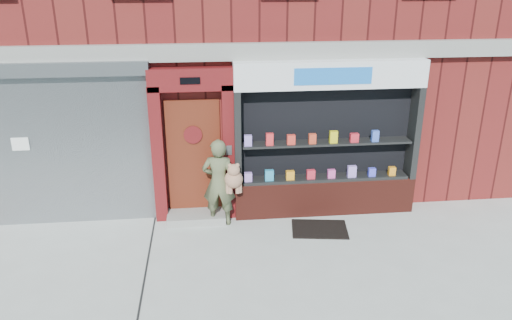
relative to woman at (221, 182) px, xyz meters
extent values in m
plane|color=#9E9E99|center=(0.28, -1.54, -0.85)|extent=(80.00, 80.00, 0.00)
cube|color=gray|center=(0.28, 0.38, 2.30)|extent=(12.00, 0.16, 0.30)
cube|color=gray|center=(-2.72, 0.40, 0.55)|extent=(3.00, 0.10, 2.80)
cube|color=slate|center=(-2.72, 0.34, 2.07)|extent=(3.10, 0.30, 0.24)
cube|color=white|center=(-3.52, 0.34, 0.75)|extent=(0.30, 0.01, 0.24)
cube|color=#570E11|center=(-1.12, 0.32, 0.45)|extent=(0.22, 0.28, 2.60)
cube|color=#570E11|center=(0.18, 0.32, 0.45)|extent=(0.22, 0.28, 2.60)
cube|color=#570E11|center=(-0.47, 0.32, 1.85)|extent=(1.50, 0.28, 0.40)
cube|color=black|center=(-0.47, 0.17, 1.85)|extent=(0.35, 0.01, 0.12)
cube|color=#541D0F|center=(-0.47, 0.43, 0.35)|extent=(1.00, 0.06, 2.20)
cylinder|color=black|center=(-0.47, 0.39, 0.80)|extent=(0.28, 0.02, 0.28)
cylinder|color=#570E11|center=(-0.47, 0.38, 0.80)|extent=(0.34, 0.02, 0.34)
cube|color=gray|center=(-0.47, 0.16, -0.78)|extent=(1.10, 0.55, 0.15)
cube|color=slate|center=(0.18, 0.17, 0.55)|extent=(0.10, 0.02, 0.18)
cube|color=#4F1912|center=(2.03, 0.26, -0.50)|extent=(3.50, 0.40, 0.70)
cube|color=black|center=(0.34, 0.26, 0.75)|extent=(0.12, 0.40, 1.80)
cube|color=black|center=(3.72, 0.26, 0.75)|extent=(0.12, 0.40, 1.80)
cube|color=black|center=(2.03, 0.45, 0.75)|extent=(3.30, 0.03, 1.80)
cube|color=black|center=(2.03, 0.26, -0.12)|extent=(3.20, 0.36, 0.06)
cube|color=black|center=(2.03, 0.26, 0.60)|extent=(3.20, 0.36, 0.04)
cube|color=white|center=(2.03, 0.26, 1.90)|extent=(3.50, 0.40, 0.50)
cube|color=blue|center=(2.03, 0.06, 1.90)|extent=(1.40, 0.01, 0.30)
cube|color=#A779DB|center=(0.53, 0.18, 0.00)|extent=(0.14, 0.09, 0.17)
cube|color=teal|center=(0.93, 0.18, 0.01)|extent=(0.16, 0.09, 0.21)
cube|color=orange|center=(1.33, 0.18, 0.00)|extent=(0.15, 0.09, 0.17)
cube|color=red|center=(1.73, 0.18, 0.00)|extent=(0.15, 0.09, 0.18)
cube|color=#D8489B|center=(2.13, 0.18, -0.01)|extent=(0.14, 0.09, 0.17)
cube|color=#A380E6|center=(2.53, 0.18, 0.02)|extent=(0.16, 0.09, 0.23)
cube|color=#4446E7|center=(2.93, 0.18, -0.01)|extent=(0.13, 0.09, 0.16)
cube|color=orange|center=(3.33, 0.18, -0.01)|extent=(0.13, 0.09, 0.17)
cube|color=#9D7CE0|center=(0.53, 0.18, 0.72)|extent=(0.14, 0.09, 0.20)
cube|color=red|center=(0.93, 0.18, 0.73)|extent=(0.13, 0.09, 0.22)
cube|color=red|center=(1.33, 0.18, 0.71)|extent=(0.15, 0.09, 0.18)
cube|color=red|center=(1.73, 0.18, 0.71)|extent=(0.13, 0.09, 0.19)
cube|color=yellow|center=(2.13, 0.18, 0.73)|extent=(0.14, 0.09, 0.23)
cube|color=red|center=(2.53, 0.18, 0.70)|extent=(0.16, 0.09, 0.17)
cube|color=blue|center=(2.93, 0.18, 0.72)|extent=(0.13, 0.09, 0.21)
imported|color=#4F5538|center=(-0.03, 0.01, -0.01)|extent=(0.67, 0.49, 1.67)
sphere|color=#98664C|center=(0.24, -0.09, 0.08)|extent=(0.34, 0.34, 0.34)
sphere|color=#98664C|center=(0.24, -0.14, 0.28)|extent=(0.22, 0.22, 0.22)
sphere|color=#98664C|center=(0.17, -0.14, 0.37)|extent=(0.08, 0.08, 0.08)
sphere|color=#98664C|center=(0.31, -0.14, 0.37)|extent=(0.08, 0.08, 0.08)
cylinder|color=#98664C|center=(0.13, -0.09, -0.09)|extent=(0.08, 0.08, 0.20)
cylinder|color=#98664C|center=(0.35, -0.09, -0.09)|extent=(0.08, 0.08, 0.20)
cylinder|color=#98664C|center=(0.17, -0.11, -0.09)|extent=(0.08, 0.08, 0.20)
cylinder|color=#98664C|center=(0.31, -0.11, -0.09)|extent=(0.08, 0.08, 0.20)
cube|color=black|center=(1.79, -0.45, -0.84)|extent=(1.11, 0.85, 0.03)
camera|label=1|loc=(-0.25, -8.43, 3.64)|focal=35.00mm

